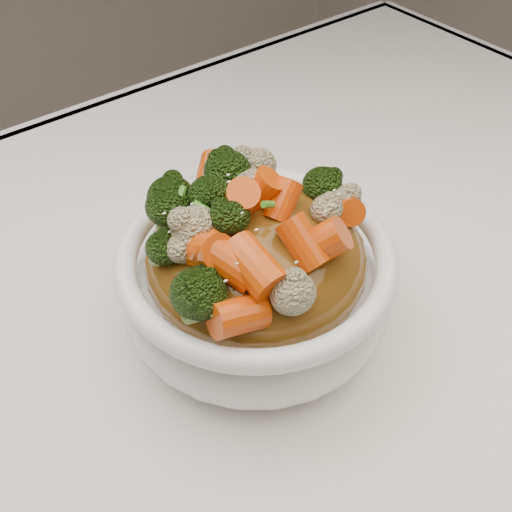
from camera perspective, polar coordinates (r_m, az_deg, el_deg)
dining_table at (r=0.84m, az=-0.90°, el=-22.29°), size 1.20×0.80×0.75m
tablecloth at (r=0.53m, az=-1.33°, el=-6.93°), size 1.20×0.80×0.04m
bowl at (r=0.48m, az=-0.00°, el=-2.76°), size 0.25×0.25×0.08m
sauce_base at (r=0.46m, az=-0.00°, el=-0.27°), size 0.20×0.20×0.09m
carrots at (r=0.42m, az=-0.00°, el=5.79°), size 0.20×0.20×0.05m
broccoli at (r=0.42m, az=-0.00°, el=5.68°), size 0.20×0.20×0.04m
cauliflower at (r=0.42m, az=-0.00°, el=5.47°), size 0.20×0.20×0.04m
scallions at (r=0.42m, az=-0.00°, el=5.90°), size 0.15×0.15×0.02m
sesame_seeds at (r=0.42m, az=-0.00°, el=5.90°), size 0.18×0.18×0.01m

